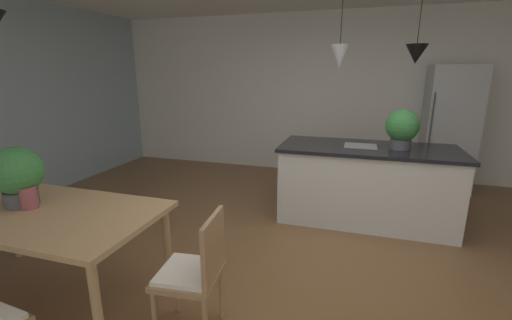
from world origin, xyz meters
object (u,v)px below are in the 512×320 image
object	(u,v)px
potted_plant_on_island	(402,128)
potted_plant_on_table	(17,174)
dining_table	(39,218)
chair_kitchen_end	(195,271)
refrigerator	(449,129)
vase_on_dining_table	(29,198)
kitchen_island	(366,183)

from	to	relation	value
potted_plant_on_island	potted_plant_on_table	size ratio (longest dim) A/B	0.97
dining_table	chair_kitchen_end	size ratio (longest dim) A/B	2.10
refrigerator	potted_plant_on_table	xyz separation A→B (m)	(-3.69, -3.79, 0.08)
dining_table	refrigerator	world-z (taller)	refrigerator
potted_plant_on_island	vase_on_dining_table	world-z (taller)	potted_plant_on_island
potted_plant_on_table	dining_table	bearing A→B (deg)	-10.32
potted_plant_on_island	vase_on_dining_table	bearing A→B (deg)	-140.69
refrigerator	vase_on_dining_table	distance (m)	5.23
chair_kitchen_end	kitchen_island	world-z (taller)	kitchen_island
kitchen_island	potted_plant_on_table	world-z (taller)	potted_plant_on_table
potted_plant_on_island	potted_plant_on_table	distance (m)	3.64
potted_plant_on_table	vase_on_dining_table	world-z (taller)	potted_plant_on_table
refrigerator	potted_plant_on_table	bearing A→B (deg)	-134.21
kitchen_island	potted_plant_on_table	xyz separation A→B (m)	(-2.54, -2.23, 0.53)
dining_table	chair_kitchen_end	bearing A→B (deg)	0.22
kitchen_island	dining_table	bearing A→B (deg)	-136.17
kitchen_island	vase_on_dining_table	xyz separation A→B (m)	(-2.43, -2.26, 0.37)
refrigerator	potted_plant_on_table	world-z (taller)	refrigerator
potted_plant_on_island	kitchen_island	bearing A→B (deg)	180.00
chair_kitchen_end	refrigerator	distance (m)	4.44
dining_table	kitchen_island	size ratio (longest dim) A/B	0.91
dining_table	kitchen_island	xyz separation A→B (m)	(2.36, 2.26, -0.22)
chair_kitchen_end	potted_plant_on_table	distance (m)	1.55
dining_table	chair_kitchen_end	world-z (taller)	chair_kitchen_end
dining_table	vase_on_dining_table	world-z (taller)	vase_on_dining_table
dining_table	refrigerator	size ratio (longest dim) A/B	1.00
kitchen_island	potted_plant_on_table	size ratio (longest dim) A/B	4.42
refrigerator	potted_plant_on_island	xyz separation A→B (m)	(-0.82, -1.56, 0.22)
chair_kitchen_end	potted_plant_on_island	distance (m)	2.75
chair_kitchen_end	potted_plant_on_island	bearing A→B (deg)	58.05
dining_table	vase_on_dining_table	size ratio (longest dim) A/B	10.95
dining_table	vase_on_dining_table	distance (m)	0.17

